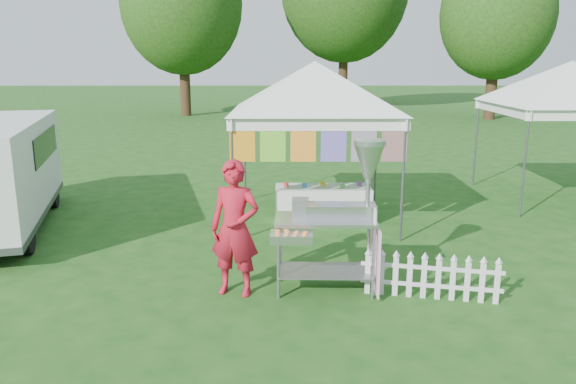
{
  "coord_description": "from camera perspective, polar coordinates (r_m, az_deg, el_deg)",
  "views": [
    {
      "loc": [
        -0.54,
        -7.05,
        3.03
      ],
      "look_at": [
        -0.5,
        1.08,
        1.1
      ],
      "focal_mm": 35.0,
      "sensor_mm": 36.0,
      "label": 1
    }
  ],
  "objects": [
    {
      "name": "tree_left",
      "position": [
        31.65,
        -10.75,
        18.21
      ],
      "size": [
        6.4,
        6.4,
        9.53
      ],
      "color": "#322512",
      "rests_on": "ground"
    },
    {
      "name": "donut_cart",
      "position": [
        7.31,
        5.53,
        -1.27
      ],
      "size": [
        1.48,
        0.97,
        2.03
      ],
      "rotation": [
        0.0,
        0.0,
        -0.03
      ],
      "color": "gray",
      "rests_on": "ground"
    },
    {
      "name": "canopy_right",
      "position": [
        13.48,
        26.96,
        11.77
      ],
      "size": [
        4.24,
        4.24,
        3.45
      ],
      "color": "#59595E",
      "rests_on": "ground"
    },
    {
      "name": "display_table",
      "position": [
        10.69,
        3.56,
        -1.25
      ],
      "size": [
        1.8,
        0.7,
        0.68
      ],
      "primitive_type": "cube",
      "color": "white",
      "rests_on": "ground"
    },
    {
      "name": "picket_fence",
      "position": [
        7.54,
        14.32,
        -8.44
      ],
      "size": [
        1.77,
        0.4,
        0.56
      ],
      "rotation": [
        0.0,
        0.0,
        -0.21
      ],
      "color": "silver",
      "rests_on": "ground"
    },
    {
      "name": "vendor",
      "position": [
        7.3,
        -5.42,
        -3.71
      ],
      "size": [
        0.73,
        0.57,
        1.79
      ],
      "primitive_type": "imported",
      "rotation": [
        0.0,
        0.0,
        -0.23
      ],
      "color": "#B41629",
      "rests_on": "ground"
    },
    {
      "name": "ground",
      "position": [
        7.7,
        3.85,
        -9.87
      ],
      "size": [
        120.0,
        120.0,
        0.0
      ],
      "primitive_type": "plane",
      "color": "#194915",
      "rests_on": "ground"
    },
    {
      "name": "canopy_main",
      "position": [
        10.56,
        2.74,
        13.1
      ],
      "size": [
        4.24,
        4.24,
        3.45
      ],
      "color": "#59595E",
      "rests_on": "ground"
    },
    {
      "name": "tree_right",
      "position": [
        30.98,
        20.5,
        16.53
      ],
      "size": [
        5.6,
        5.6,
        8.42
      ],
      "color": "#322512",
      "rests_on": "ground"
    }
  ]
}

